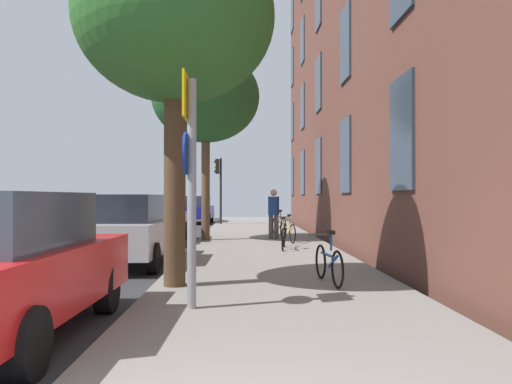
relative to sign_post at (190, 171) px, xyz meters
name	(u,v)px	position (x,y,z in m)	size (l,w,h in m)	color
ground_plane	(157,243)	(-2.20, 10.55, -1.92)	(41.80, 41.80, 0.00)	#332D28
road_asphalt	(94,243)	(-4.30, 10.55, -1.91)	(7.00, 38.00, 0.01)	#2D2D30
sidewalk	(260,241)	(1.30, 10.55, -1.86)	(4.20, 38.00, 0.12)	gray
sign_post	(190,171)	(0.00, 0.00, 0.00)	(0.16, 0.60, 3.08)	gray
traffic_light	(219,179)	(-0.56, 20.70, 0.65)	(0.43, 0.24, 3.56)	black
tree_near	(175,19)	(-0.42, 1.68, 2.59)	(3.30, 3.30, 5.83)	#4C3823
tree_far	(206,97)	(-0.54, 10.49, 3.05)	(3.66, 3.66, 6.42)	brown
bicycle_0	(329,263)	(2.15, 1.83, -1.45)	(0.42, 1.60, 0.90)	black
bicycle_1	(283,236)	(1.85, 7.49, -1.44)	(0.42, 1.70, 0.91)	black
bicycle_2	(288,231)	(2.17, 9.57, -1.45)	(0.50, 1.58, 0.90)	black
bicycle_3	(279,226)	(2.06, 11.82, -1.41)	(0.52, 1.71, 0.99)	black
pedestrian_0	(274,211)	(1.79, 10.80, -0.81)	(0.54, 0.54, 1.72)	#4C4742
car_1	(124,229)	(-1.99, 4.89, -1.08)	(1.96, 3.95, 1.62)	#B7B7BC
car_2	(154,219)	(-2.29, 10.61, -1.08)	(1.98, 4.11, 1.62)	#B7B7BC
car_3	(196,209)	(-2.00, 23.21, -1.08)	(1.87, 4.33, 1.62)	navy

